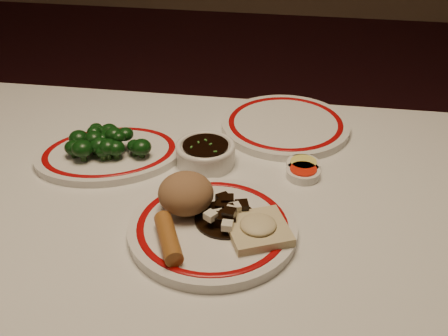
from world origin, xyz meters
TOP-DOWN VIEW (x-y plane):
  - dining_table at (0.00, 0.00)m, footprint 1.20×0.90m
  - main_plate at (0.04, -0.05)m, footprint 0.36×0.36m
  - rice_mound at (-0.01, -0.02)m, footprint 0.09×0.09m
  - spring_roll at (-0.01, -0.11)m, footprint 0.07×0.11m
  - fried_wonton at (0.12, -0.06)m, footprint 0.12×0.12m
  - stirfry_heap at (0.06, -0.04)m, footprint 0.10×0.10m
  - broccoli_plate at (-0.19, 0.15)m, footprint 0.35×0.32m
  - broccoli_pile at (-0.20, 0.14)m, footprint 0.17×0.12m
  - soy_bowl at (-0.01, 0.15)m, footprint 0.11×0.11m
  - sweet_sour_dish at (0.18, 0.14)m, footprint 0.06×0.06m
  - mustard_dish at (0.18, 0.16)m, footprint 0.06×0.06m
  - far_plate at (0.14, 0.32)m, footprint 0.33×0.33m

SIDE VIEW (x-z plane):
  - dining_table at x=0.00m, z-range 0.28..1.03m
  - sweet_sour_dish at x=0.18m, z-range 0.75..0.77m
  - mustard_dish at x=0.18m, z-range 0.75..0.77m
  - broccoli_plate at x=-0.19m, z-range 0.75..0.77m
  - far_plate at x=0.14m, z-range 0.75..0.77m
  - main_plate at x=0.04m, z-range 0.75..0.77m
  - soy_bowl at x=-0.01m, z-range 0.75..0.79m
  - fried_wonton at x=0.12m, z-range 0.77..0.79m
  - stirfry_heap at x=0.06m, z-range 0.76..0.79m
  - spring_roll at x=-0.01m, z-range 0.77..0.80m
  - broccoli_pile at x=-0.20m, z-range 0.76..0.82m
  - rice_mound at x=-0.01m, z-range 0.77..0.83m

